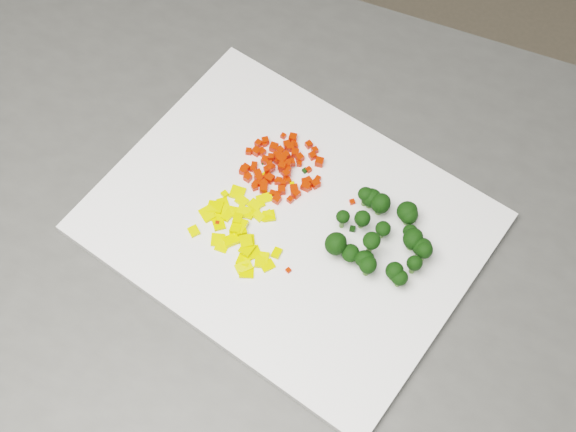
% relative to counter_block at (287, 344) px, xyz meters
% --- Properties ---
extents(counter_block, '(1.13, 0.90, 0.90)m').
position_rel_counter_block_xyz_m(counter_block, '(0.00, 0.00, 0.00)').
color(counter_block, '#484845').
rests_on(counter_block, ground).
extents(cutting_board, '(0.52, 0.48, 0.01)m').
position_rel_counter_block_xyz_m(cutting_board, '(0.00, -0.01, 0.46)').
color(cutting_board, white).
rests_on(cutting_board, counter_block).
extents(carrot_pile, '(0.09, 0.09, 0.03)m').
position_rel_counter_block_xyz_m(carrot_pile, '(-0.02, 0.05, 0.47)').
color(carrot_pile, red).
rests_on(carrot_pile, cutting_board).
extents(pepper_pile, '(0.11, 0.11, 0.01)m').
position_rel_counter_block_xyz_m(pepper_pile, '(-0.05, -0.04, 0.47)').
color(pepper_pile, yellow).
rests_on(pepper_pile, cutting_board).
extents(broccoli_pile, '(0.11, 0.11, 0.05)m').
position_rel_counter_block_xyz_m(broccoli_pile, '(0.11, -0.03, 0.49)').
color(broccoli_pile, black).
rests_on(broccoli_pile, cutting_board).
extents(carrot_cube_0, '(0.01, 0.01, 0.01)m').
position_rel_counter_block_xyz_m(carrot_cube_0, '(-0.04, 0.09, 0.46)').
color(carrot_cube_0, red).
rests_on(carrot_cube_0, carrot_pile).
extents(carrot_cube_1, '(0.01, 0.01, 0.01)m').
position_rel_counter_block_xyz_m(carrot_cube_1, '(-0.02, 0.08, 0.47)').
color(carrot_cube_1, red).
rests_on(carrot_cube_1, carrot_pile).
extents(carrot_cube_2, '(0.01, 0.01, 0.01)m').
position_rel_counter_block_xyz_m(carrot_cube_2, '(-0.02, 0.06, 0.46)').
color(carrot_cube_2, red).
rests_on(carrot_cube_2, carrot_pile).
extents(carrot_cube_3, '(0.01, 0.01, 0.01)m').
position_rel_counter_block_xyz_m(carrot_cube_3, '(-0.05, 0.05, 0.46)').
color(carrot_cube_3, red).
rests_on(carrot_cube_3, carrot_pile).
extents(carrot_cube_4, '(0.01, 0.01, 0.01)m').
position_rel_counter_block_xyz_m(carrot_cube_4, '(0.03, 0.05, 0.46)').
color(carrot_cube_4, red).
rests_on(carrot_cube_4, carrot_pile).
extents(carrot_cube_5, '(0.01, 0.01, 0.01)m').
position_rel_counter_block_xyz_m(carrot_cube_5, '(-0.01, 0.09, 0.47)').
color(carrot_cube_5, red).
rests_on(carrot_cube_5, carrot_pile).
extents(carrot_cube_6, '(0.01, 0.01, 0.01)m').
position_rel_counter_block_xyz_m(carrot_cube_6, '(-0.03, 0.05, 0.47)').
color(carrot_cube_6, red).
rests_on(carrot_cube_6, carrot_pile).
extents(carrot_cube_7, '(0.01, 0.01, 0.01)m').
position_rel_counter_block_xyz_m(carrot_cube_7, '(-0.02, 0.02, 0.46)').
color(carrot_cube_7, red).
rests_on(carrot_cube_7, carrot_pile).
extents(carrot_cube_8, '(0.01, 0.01, 0.01)m').
position_rel_counter_block_xyz_m(carrot_cube_8, '(-0.03, 0.05, 0.46)').
color(carrot_cube_8, red).
rests_on(carrot_cube_8, carrot_pile).
extents(carrot_cube_9, '(0.01, 0.01, 0.01)m').
position_rel_counter_block_xyz_m(carrot_cube_9, '(-0.01, 0.07, 0.47)').
color(carrot_cube_9, red).
rests_on(carrot_cube_9, carrot_pile).
extents(carrot_cube_10, '(0.01, 0.01, 0.01)m').
position_rel_counter_block_xyz_m(carrot_cube_10, '(0.01, 0.02, 0.47)').
color(carrot_cube_10, red).
rests_on(carrot_cube_10, carrot_pile).
extents(carrot_cube_11, '(0.01, 0.01, 0.01)m').
position_rel_counter_block_xyz_m(carrot_cube_11, '(0.00, 0.01, 0.46)').
color(carrot_cube_11, red).
rests_on(carrot_cube_11, carrot_pile).
extents(carrot_cube_12, '(0.01, 0.01, 0.01)m').
position_rel_counter_block_xyz_m(carrot_cube_12, '(-0.04, 0.06, 0.47)').
color(carrot_cube_12, red).
rests_on(carrot_cube_12, carrot_pile).
extents(carrot_cube_13, '(0.01, 0.01, 0.01)m').
position_rel_counter_block_xyz_m(carrot_cube_13, '(-0.01, 0.03, 0.46)').
color(carrot_cube_13, red).
rests_on(carrot_cube_13, carrot_pile).
extents(carrot_cube_14, '(0.01, 0.01, 0.01)m').
position_rel_counter_block_xyz_m(carrot_cube_14, '(-0.01, 0.07, 0.47)').
color(carrot_cube_14, red).
rests_on(carrot_cube_14, carrot_pile).
extents(carrot_cube_15, '(0.01, 0.01, 0.01)m').
position_rel_counter_block_xyz_m(carrot_cube_15, '(-0.03, 0.04, 0.47)').
color(carrot_cube_15, red).
rests_on(carrot_cube_15, carrot_pile).
extents(carrot_cube_16, '(0.01, 0.01, 0.01)m').
position_rel_counter_block_xyz_m(carrot_cube_16, '(-0.01, 0.05, 0.47)').
color(carrot_cube_16, red).
rests_on(carrot_cube_16, carrot_pile).
extents(carrot_cube_17, '(0.01, 0.01, 0.01)m').
position_rel_counter_block_xyz_m(carrot_cube_17, '(-0.01, 0.04, 0.47)').
color(carrot_cube_17, red).
rests_on(carrot_cube_17, carrot_pile).
extents(carrot_cube_18, '(0.01, 0.01, 0.01)m').
position_rel_counter_block_xyz_m(carrot_cube_18, '(-0.05, 0.07, 0.47)').
color(carrot_cube_18, red).
rests_on(carrot_cube_18, carrot_pile).
extents(carrot_cube_19, '(0.01, 0.01, 0.01)m').
position_rel_counter_block_xyz_m(carrot_cube_19, '(-0.00, 0.06, 0.47)').
color(carrot_cube_19, red).
rests_on(carrot_cube_19, carrot_pile).
extents(carrot_cube_20, '(0.01, 0.01, 0.01)m').
position_rel_counter_block_xyz_m(carrot_cube_20, '(0.01, 0.06, 0.46)').
color(carrot_cube_20, red).
rests_on(carrot_cube_20, carrot_pile).
extents(carrot_cube_21, '(0.01, 0.01, 0.01)m').
position_rel_counter_block_xyz_m(carrot_cube_21, '(-0.01, 0.05, 0.47)').
color(carrot_cube_21, red).
rests_on(carrot_cube_21, carrot_pile).
extents(carrot_cube_22, '(0.01, 0.01, 0.01)m').
position_rel_counter_block_xyz_m(carrot_cube_22, '(0.02, 0.09, 0.46)').
color(carrot_cube_22, red).
rests_on(carrot_cube_22, carrot_pile).
extents(carrot_cube_23, '(0.01, 0.01, 0.01)m').
position_rel_counter_block_xyz_m(carrot_cube_23, '(-0.06, 0.05, 0.47)').
color(carrot_cube_23, red).
rests_on(carrot_cube_23, carrot_pile).
extents(carrot_cube_24, '(0.01, 0.01, 0.01)m').
position_rel_counter_block_xyz_m(carrot_cube_24, '(-0.03, 0.05, 0.47)').
color(carrot_cube_24, red).
rests_on(carrot_cube_24, carrot_pile).
extents(carrot_cube_25, '(0.01, 0.01, 0.01)m').
position_rel_counter_block_xyz_m(carrot_cube_25, '(-0.04, 0.03, 0.46)').
color(carrot_cube_25, red).
rests_on(carrot_cube_25, carrot_pile).
extents(carrot_cube_26, '(0.01, 0.01, 0.01)m').
position_rel_counter_block_xyz_m(carrot_cube_26, '(-0.02, 0.03, 0.46)').
color(carrot_cube_26, red).
rests_on(carrot_cube_26, carrot_pile).
extents(carrot_cube_27, '(0.01, 0.01, 0.01)m').
position_rel_counter_block_xyz_m(carrot_cube_27, '(0.03, 0.04, 0.47)').
color(carrot_cube_27, red).
rests_on(carrot_cube_27, carrot_pile).
extents(carrot_cube_28, '(0.01, 0.01, 0.01)m').
position_rel_counter_block_xyz_m(carrot_cube_28, '(-0.03, 0.08, 0.47)').
color(carrot_cube_28, red).
rests_on(carrot_cube_28, carrot_pile).
extents(carrot_cube_29, '(0.01, 0.01, 0.01)m').
position_rel_counter_block_xyz_m(carrot_cube_29, '(-0.03, 0.06, 0.47)').
color(carrot_cube_29, red).
rests_on(carrot_cube_29, carrot_pile).
extents(carrot_cube_30, '(0.01, 0.01, 0.01)m').
position_rel_counter_block_xyz_m(carrot_cube_30, '(-0.01, 0.08, 0.47)').
color(carrot_cube_30, red).
rests_on(carrot_cube_30, carrot_pile).
extents(carrot_cube_31, '(0.01, 0.01, 0.01)m').
position_rel_counter_block_xyz_m(carrot_cube_31, '(-0.04, 0.03, 0.47)').
color(carrot_cube_31, red).
rests_on(carrot_cube_31, carrot_pile).
extents(carrot_cube_32, '(0.01, 0.01, 0.01)m').
position_rel_counter_block_xyz_m(carrot_cube_32, '(-0.01, 0.09, 0.46)').
color(carrot_cube_32, red).
rests_on(carrot_cube_32, carrot_pile).
extents(carrot_cube_33, '(0.01, 0.01, 0.01)m').
position_rel_counter_block_xyz_m(carrot_cube_33, '(-0.01, 0.05, 0.47)').
color(carrot_cube_33, red).
rests_on(carrot_cube_33, carrot_pile).
extents(carrot_cube_34, '(0.01, 0.01, 0.01)m').
position_rel_counter_block_xyz_m(carrot_cube_34, '(-0.02, 0.04, 0.46)').
color(carrot_cube_34, red).
rests_on(carrot_cube_34, carrot_pile).
extents(carrot_cube_35, '(0.01, 0.01, 0.01)m').
position_rel_counter_block_xyz_m(carrot_cube_35, '(0.02, 0.08, 0.47)').
color(carrot_cube_35, red).
rests_on(carrot_cube_35, carrot_pile).
extents(carrot_cube_36, '(0.01, 0.01, 0.01)m').
position_rel_counter_block_xyz_m(carrot_cube_36, '(0.01, 0.04, 0.46)').
color(carrot_cube_36, red).
rests_on(carrot_cube_36, carrot_pile).
extents(carrot_cube_37, '(0.01, 0.01, 0.01)m').
position_rel_counter_block_xyz_m(carrot_cube_37, '(-0.04, 0.07, 0.47)').
color(carrot_cube_37, red).
rests_on(carrot_cube_37, carrot_pile).
extents(carrot_cube_38, '(0.01, 0.01, 0.01)m').
position_rel_counter_block_xyz_m(carrot_cube_38, '(-0.01, 0.01, 0.47)').
color(carrot_cube_38, red).
rests_on(carrot_cube_38, carrot_pile).
extents(carrot_cube_39, '(0.01, 0.01, 0.01)m').
position_rel_counter_block_xyz_m(carrot_cube_39, '(-0.06, 0.04, 0.47)').
color(carrot_cube_39, red).
rests_on(carrot_cube_39, carrot_pile).
extents(carrot_cube_40, '(0.01, 0.01, 0.01)m').
position_rel_counter_block_xyz_m(carrot_cube_40, '(0.02, 0.04, 0.46)').
color(carrot_cube_40, red).
rests_on(carrot_cube_40, carrot_pile).
extents(carrot_cube_41, '(0.01, 0.01, 0.01)m').
position_rel_counter_block_xyz_m(carrot_cube_41, '(0.00, 0.07, 0.46)').
color(carrot_cube_41, red).
rests_on(carrot_cube_41, carrot_pile).
extents(carrot_cube_42, '(0.01, 0.01, 0.01)m').
position_rel_counter_block_xyz_m(carrot_cube_42, '(-0.04, 0.04, 0.47)').
color(carrot_cube_42, red).
rests_on(carrot_cube_42, carrot_pile).
extents(carrot_cube_43, '(0.01, 0.01, 0.01)m').
position_rel_counter_block_xyz_m(carrot_cube_43, '(-0.04, 0.02, 0.46)').
color(carrot_cube_43, red).
rests_on(carrot_cube_43, carrot_pile).
extents(carrot_cube_44, '(0.01, 0.01, 0.01)m').
position_rel_counter_block_xyz_m(carrot_cube_44, '(0.03, 0.07, 0.47)').
color(carrot_cube_44, red).
rests_on(carrot_cube_44, carrot_pile).
extents(carrot_cube_45, '(0.01, 0.01, 0.01)m').
position_rel_counter_block_xyz_m(carrot_cube_45, '(-0.05, 0.05, 0.46)').
color(carrot_cube_45, red).
rests_on(carrot_cube_45, carrot_pile).
extents(carrot_cube_46, '(0.01, 0.01, 0.01)m').
position_rel_counter_block_xyz_m(carrot_cube_46, '(-0.05, 0.04, 0.46)').
color(carrot_cube_46, red).
rests_on(carrot_cube_46, carrot_pile).
extents(carrot_cube_47, '(0.01, 0.01, 0.01)m').
position_rel_counter_block_xyz_m(carrot_cube_47, '(-0.01, 0.05, 0.46)').
color(carrot_cube_47, red).
rests_on(carrot_cube_47, carrot_pile).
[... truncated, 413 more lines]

